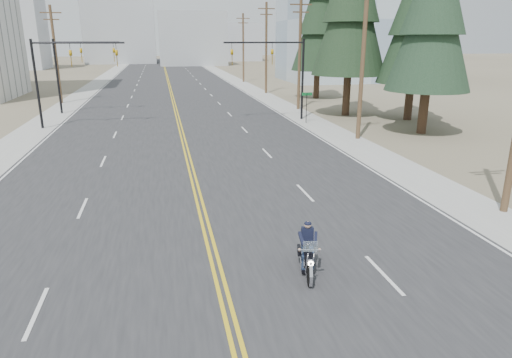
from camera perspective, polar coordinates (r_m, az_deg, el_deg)
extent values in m
cube|color=#303033|center=(77.84, -10.85, 11.66)|extent=(20.00, 200.00, 0.01)
cube|color=#A5A5A0|center=(78.48, -19.42, 11.06)|extent=(3.00, 200.00, 0.01)
cube|color=#A5A5A0|center=(78.89, -2.30, 12.01)|extent=(3.00, 200.00, 0.01)
cylinder|color=black|center=(40.81, -25.72, 10.56)|extent=(0.20, 0.20, 7.00)
cylinder|color=black|center=(39.98, -21.29, 15.59)|extent=(7.00, 0.14, 0.14)
imported|color=#BF8C0C|center=(40.10, -22.20, 14.56)|extent=(0.21, 0.26, 1.30)
imported|color=#BF8C0C|center=(39.66, -17.06, 15.04)|extent=(0.21, 0.26, 1.30)
cylinder|color=black|center=(41.57, 5.84, 12.21)|extent=(0.20, 0.20, 7.00)
cylinder|color=black|center=(40.51, 1.04, 16.70)|extent=(7.00, 0.14, 0.14)
imported|color=#BF8C0C|center=(40.68, 2.04, 15.78)|extent=(0.21, 0.26, 1.30)
imported|color=#BF8C0C|center=(40.00, -3.03, 15.74)|extent=(0.21, 0.26, 1.30)
cylinder|color=black|center=(48.60, -23.57, 11.61)|extent=(0.20, 0.20, 7.00)
cylinder|color=black|center=(47.97, -20.40, 15.75)|extent=(6.00, 0.14, 0.14)
imported|color=#BF8C0C|center=(48.06, -21.05, 14.90)|extent=(0.21, 0.26, 1.30)
imported|color=#BF8C0C|center=(47.71, -17.37, 15.24)|extent=(0.21, 0.26, 1.30)
cylinder|color=black|center=(39.86, 6.33, 8.80)|extent=(0.06, 0.06, 2.60)
cube|color=#0C5926|center=(39.71, 6.39, 10.51)|extent=(0.90, 0.03, 0.25)
cylinder|color=brown|center=(33.56, 13.22, 14.56)|extent=(0.30, 0.30, 11.50)
cylinder|color=brown|center=(47.62, 5.48, 15.24)|extent=(0.30, 0.30, 11.00)
cube|color=brown|center=(47.70, 5.64, 20.89)|extent=(2.20, 0.12, 0.12)
cube|color=brown|center=(47.66, 5.62, 20.05)|extent=(1.60, 0.12, 0.12)
cylinder|color=brown|center=(62.11, 1.28, 15.96)|extent=(0.30, 0.30, 11.50)
cube|color=brown|center=(62.20, 1.32, 20.52)|extent=(2.20, 0.12, 0.12)
cube|color=brown|center=(62.17, 1.31, 19.88)|extent=(1.60, 0.12, 0.12)
cylinder|color=brown|center=(78.77, -1.60, 16.02)|extent=(0.30, 0.30, 11.00)
cube|color=brown|center=(78.82, -1.63, 19.44)|extent=(2.20, 0.12, 0.12)
cube|color=brown|center=(78.79, -1.63, 18.93)|extent=(1.60, 0.12, 0.12)
cylinder|color=brown|center=(56.64, -23.74, 13.96)|extent=(0.30, 0.30, 10.50)
cube|color=brown|center=(56.67, -24.30, 18.43)|extent=(2.20, 0.12, 0.12)
cube|color=brown|center=(56.65, -24.21, 17.73)|extent=(1.60, 0.12, 0.12)
cube|color=#9EB5CC|center=(84.46, 12.26, 18.79)|extent=(24.00, 16.00, 20.00)
cube|color=#B7BCC6|center=(127.10, -28.37, 16.98)|extent=(14.00, 12.00, 22.00)
cube|color=#ADB2B7|center=(132.85, -8.00, 16.95)|extent=(18.00, 14.00, 14.00)
cube|color=#B7BCC6|center=(124.62, 8.09, 17.87)|extent=(16.00, 12.00, 18.00)
cube|color=#ADB2B7|center=(148.02, -16.72, 18.76)|extent=(20.00, 15.00, 26.00)
cube|color=#B7BCC6|center=(159.72, -2.29, 16.74)|extent=(14.00, 14.00, 12.00)
cylinder|color=#382619|center=(37.43, 20.17, 7.85)|extent=(0.64, 0.64, 3.27)
cone|color=#18301C|center=(37.07, 21.25, 17.86)|extent=(6.18, 6.18, 9.82)
cylinder|color=#382619|center=(43.56, 18.57, 9.18)|extent=(0.72, 0.72, 3.27)
cone|color=black|center=(43.25, 19.42, 17.77)|extent=(6.14, 6.14, 9.82)
cylinder|color=#382619|center=(44.66, 11.24, 10.24)|extent=(0.66, 0.66, 3.79)
cone|color=black|center=(44.44, 11.84, 19.97)|extent=(6.82, 6.82, 11.36)
cylinder|color=#382619|center=(57.47, 7.57, 11.67)|extent=(0.79, 0.79, 3.37)
cone|color=black|center=(57.24, 7.85, 18.40)|extent=(6.29, 6.29, 10.11)
cone|color=black|center=(57.38, 7.97, 21.25)|extent=(4.72, 4.72, 7.58)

